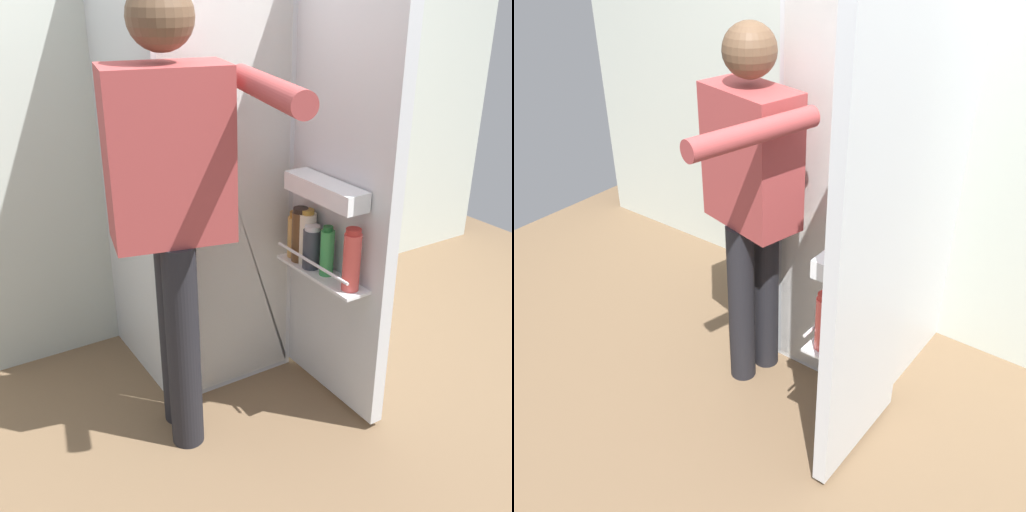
# 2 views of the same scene
# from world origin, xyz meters

# --- Properties ---
(ground_plane) EXTENTS (5.01, 5.01, 0.00)m
(ground_plane) POSITION_xyz_m (0.00, 0.00, 0.00)
(ground_plane) COLOR brown
(kitchen_wall) EXTENTS (4.40, 0.10, 2.69)m
(kitchen_wall) POSITION_xyz_m (0.00, 0.94, 1.35)
(kitchen_wall) COLOR beige
(kitchen_wall) RESTS_ON ground_plane
(refrigerator) EXTENTS (0.64, 1.19, 1.80)m
(refrigerator) POSITION_xyz_m (0.03, 0.51, 0.90)
(refrigerator) COLOR silver
(refrigerator) RESTS_ON ground_plane
(person) EXTENTS (0.54, 0.76, 1.62)m
(person) POSITION_xyz_m (-0.31, 0.09, 0.97)
(person) COLOR black
(person) RESTS_ON ground_plane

